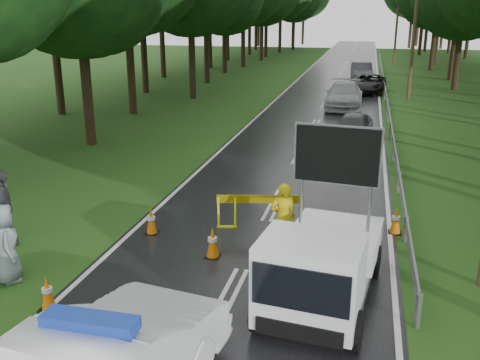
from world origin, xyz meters
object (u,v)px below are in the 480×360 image
(civilian, at_px, (278,263))
(queue_car_fourth, at_px, (362,72))
(barrier, at_px, (260,203))
(queue_car_first, at_px, (353,128))
(officer, at_px, (283,218))
(queue_car_third, at_px, (369,84))
(work_truck, at_px, (321,264))
(queue_car_second, at_px, (344,95))

(civilian, bearing_deg, queue_car_fourth, 55.78)
(barrier, bearing_deg, queue_car_fourth, 74.29)
(barrier, height_order, queue_car_first, queue_car_first)
(officer, height_order, civilian, officer)
(officer, height_order, queue_car_third, officer)
(civilian, bearing_deg, queue_car_first, 53.16)
(officer, relative_size, queue_car_third, 0.37)
(work_truck, height_order, queue_car_third, work_truck)
(officer, xyz_separation_m, queue_car_second, (0.45, 21.09, -0.12))
(queue_car_third, xyz_separation_m, queue_car_fourth, (-0.64, 7.27, 0.08))
(queue_car_second, bearing_deg, barrier, -94.29)
(work_truck, height_order, barrier, work_truck)
(barrier, distance_m, civilian, 3.66)
(queue_car_first, distance_m, queue_car_third, 15.78)
(officer, relative_size, civilian, 1.12)
(civilian, height_order, queue_car_second, civilian)
(queue_car_fourth, bearing_deg, officer, -98.06)
(civilian, bearing_deg, officer, 63.76)
(civilian, bearing_deg, queue_car_third, 54.20)
(queue_car_second, bearing_deg, queue_car_third, 77.36)
(barrier, relative_size, queue_car_first, 0.59)
(work_truck, height_order, officer, work_truck)
(officer, distance_m, civilian, 2.23)
(work_truck, relative_size, queue_car_fourth, 1.00)
(work_truck, relative_size, officer, 2.55)
(officer, relative_size, queue_car_second, 0.33)
(queue_car_third, distance_m, queue_car_fourth, 7.30)
(civilian, relative_size, queue_car_fourth, 0.35)
(barrier, distance_m, queue_car_third, 26.63)
(work_truck, relative_size, queue_car_third, 0.95)
(queue_car_third, height_order, queue_car_fourth, queue_car_fourth)
(queue_car_first, bearing_deg, work_truck, -84.01)
(queue_car_third, bearing_deg, work_truck, -86.35)
(civilian, distance_m, queue_car_third, 30.04)
(queue_car_second, bearing_deg, queue_car_fourth, 86.15)
(barrier, distance_m, queue_car_fourth, 33.83)
(civilian, bearing_deg, work_truck, -43.16)
(queue_car_second, bearing_deg, officer, -91.86)
(queue_car_fourth, bearing_deg, work_truck, -96.20)
(queue_car_fourth, bearing_deg, queue_car_third, -91.03)
(civilian, distance_m, queue_car_second, 23.30)
(work_truck, distance_m, officer, 2.63)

